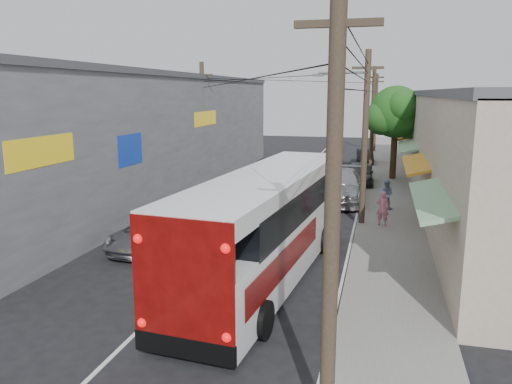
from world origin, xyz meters
TOP-DOWN VIEW (x-y plane):
  - ground at (0.00, 0.00)m, footprint 120.00×120.00m
  - sidewalk at (6.50, 20.00)m, footprint 3.00×80.00m
  - building_right at (10.99, 22.00)m, footprint 7.09×40.00m
  - building_left at (-8.50, 18.00)m, footprint 7.20×36.00m
  - utility_poles at (3.13, 20.33)m, footprint 11.80×45.28m
  - street_tree at (6.87, 26.02)m, footprint 4.40×4.00m
  - coach_bus at (2.41, 5.56)m, footprint 3.73×12.44m
  - jeepney at (-2.87, 7.36)m, footprint 2.41×4.66m
  - parked_suv at (3.80, 18.00)m, footprint 2.65×6.22m
  - parked_car_mid at (4.60, 23.63)m, footprint 2.00×4.56m
  - parked_car_far at (4.58, 33.98)m, footprint 1.67×4.07m
  - pedestrian_near at (6.14, 12.76)m, footprint 0.62×0.44m
  - pedestrian_far at (6.30, 16.13)m, footprint 0.88×0.77m

SIDE VIEW (x-z plane):
  - ground at x=0.00m, z-range 0.00..0.00m
  - sidewalk at x=6.50m, z-range 0.00..0.12m
  - jeepney at x=-2.87m, z-range 0.00..1.25m
  - parked_car_far at x=4.58m, z-range 0.00..1.31m
  - parked_car_mid at x=4.60m, z-range 0.00..1.53m
  - parked_suv at x=3.80m, z-range 0.00..1.79m
  - pedestrian_far at x=6.30m, z-range 0.12..1.67m
  - pedestrian_near at x=6.14m, z-range 0.12..1.71m
  - coach_bus at x=2.41m, z-range 0.06..3.60m
  - building_right at x=10.99m, z-range 0.03..6.28m
  - building_left at x=-8.50m, z-range 0.03..7.28m
  - utility_poles at x=3.13m, z-range 0.13..8.13m
  - street_tree at x=6.87m, z-range 1.37..7.97m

